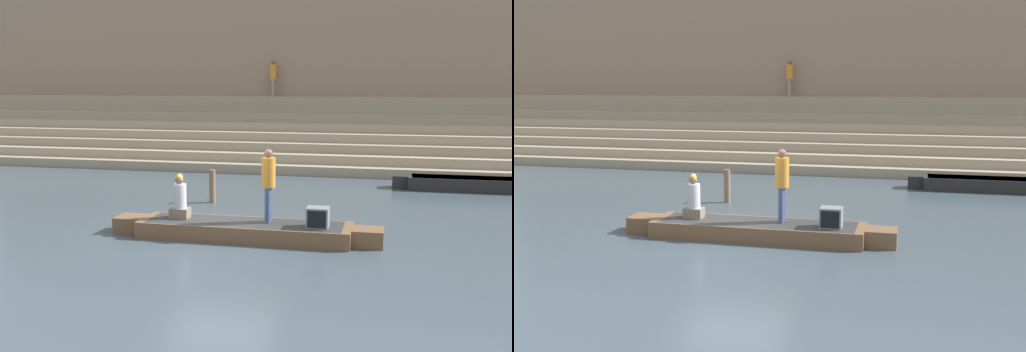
# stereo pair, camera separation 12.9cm
# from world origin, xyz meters

# --- Properties ---
(ground_plane) EXTENTS (120.00, 120.00, 0.00)m
(ground_plane) POSITION_xyz_m (0.00, 0.00, 0.00)
(ground_plane) COLOR #3D4C56
(ghat_steps) EXTENTS (36.00, 5.55, 2.91)m
(ghat_steps) POSITION_xyz_m (0.00, 13.02, 1.03)
(ghat_steps) COLOR gray
(ghat_steps) RESTS_ON ground
(back_wall) EXTENTS (34.20, 1.28, 7.95)m
(back_wall) POSITION_xyz_m (0.00, 15.59, 3.95)
(back_wall) COLOR #937A60
(back_wall) RESTS_ON ground
(rowboat_main) EXTENTS (6.35, 1.37, 0.38)m
(rowboat_main) POSITION_xyz_m (0.62, -0.04, 0.21)
(rowboat_main) COLOR brown
(rowboat_main) RESTS_ON ground
(person_standing) EXTENTS (0.32, 0.32, 1.70)m
(person_standing) POSITION_xyz_m (1.17, 0.09, 1.37)
(person_standing) COLOR #3D4C75
(person_standing) RESTS_ON rowboat_main
(person_rowing) EXTENTS (0.45, 0.35, 1.07)m
(person_rowing) POSITION_xyz_m (-0.98, 0.04, 0.82)
(person_rowing) COLOR #756656
(person_rowing) RESTS_ON rowboat_main
(tv_set) EXTENTS (0.49, 0.44, 0.46)m
(tv_set) POSITION_xyz_m (2.35, -0.16, 0.61)
(tv_set) COLOR slate
(tv_set) RESTS_ON rowboat_main
(moored_boat_shore) EXTENTS (4.63, 1.12, 0.44)m
(moored_boat_shore) POSITION_xyz_m (6.25, 7.66, 0.23)
(moored_boat_shore) COLOR black
(moored_boat_shore) RESTS_ON ground
(mooring_post) EXTENTS (0.19, 0.19, 1.00)m
(mooring_post) POSITION_xyz_m (-1.32, 3.78, 0.50)
(mooring_post) COLOR brown
(mooring_post) RESTS_ON ground
(person_on_steps) EXTENTS (0.33, 0.33, 1.67)m
(person_on_steps) POSITION_xyz_m (-1.66, 14.64, 3.88)
(person_on_steps) COLOR gray
(person_on_steps) RESTS_ON ghat_steps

